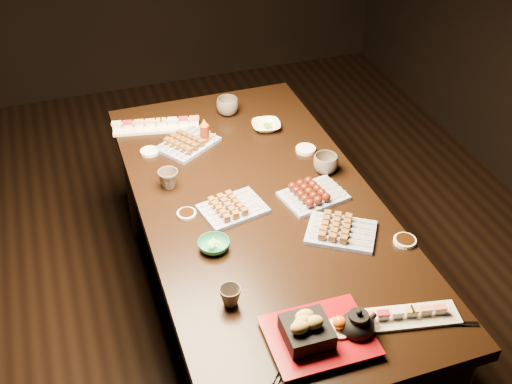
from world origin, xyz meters
TOP-DOWN VIEW (x-y plane):
  - ground at (0.00, 0.00)m, footprint 5.00×5.00m
  - dining_table at (0.22, -0.04)m, footprint 1.01×1.85m
  - sushi_platter_near at (0.46, -0.74)m, footprint 0.36×0.16m
  - sushi_platter_far at (-0.04, 0.64)m, footprint 0.40×0.18m
  - yakitori_plate_center at (0.11, -0.05)m, footprint 0.27×0.22m
  - yakitori_plate_right at (0.44, -0.30)m, footprint 0.30×0.28m
  - yakitori_plate_left at (0.06, 0.45)m, footprint 0.30×0.28m
  - tsukune_plate at (0.43, -0.07)m, footprint 0.27×0.22m
  - edamame_bowl_green at (-0.02, -0.23)m, footprint 0.12×0.12m
  - edamame_bowl_cream at (0.43, 0.47)m, footprint 0.15×0.15m
  - tempura_tray at (0.17, -0.73)m, footprint 0.32×0.26m
  - teacup_near_left at (-0.04, -0.50)m, footprint 0.09×0.09m
  - teacup_mid_right at (0.55, 0.07)m, footprint 0.11×0.11m
  - teacup_far_left at (-0.08, 0.18)m, footprint 0.09×0.09m
  - teacup_far_right at (0.30, 0.65)m, footprint 0.12×0.12m
  - teapot at (0.29, -0.75)m, footprint 0.15×0.15m
  - condiment_bottle at (0.14, 0.44)m, footprint 0.04×0.04m
  - sauce_dish_west at (-0.06, -0.02)m, footprint 0.09×0.09m
  - sauce_dish_east at (0.53, 0.24)m, footprint 0.10×0.10m
  - sauce_dish_se at (0.64, -0.42)m, footprint 0.10×0.10m
  - sauce_dish_nw at (-0.11, 0.45)m, footprint 0.10×0.10m
  - chopsticks_near at (0.07, -0.74)m, footprint 0.18×0.20m
  - chopsticks_se at (0.56, -0.80)m, footprint 0.21×0.09m

SIDE VIEW (x-z plane):
  - ground at x=0.00m, z-range 0.00..0.00m
  - dining_table at x=0.22m, z-range 0.00..0.75m
  - chopsticks_se at x=0.56m, z-range 0.75..0.76m
  - chopsticks_near at x=0.07m, z-range 0.75..0.76m
  - sauce_dish_west at x=-0.06m, z-range 0.75..0.76m
  - sauce_dish_nw at x=-0.11m, z-range 0.75..0.76m
  - sauce_dish_se at x=0.64m, z-range 0.75..0.76m
  - sauce_dish_east at x=0.53m, z-range 0.75..0.77m
  - edamame_bowl_cream at x=0.43m, z-range 0.75..0.78m
  - edamame_bowl_green at x=-0.02m, z-range 0.75..0.79m
  - sushi_platter_near at x=0.46m, z-range 0.75..0.79m
  - sushi_platter_far at x=-0.04m, z-range 0.75..0.80m
  - yakitori_plate_center at x=0.11m, z-range 0.75..0.81m
  - tsukune_plate at x=0.43m, z-range 0.75..0.81m
  - yakitori_plate_left at x=0.06m, z-range 0.75..0.81m
  - yakitori_plate_right at x=0.44m, z-range 0.75..0.81m
  - teacup_near_left at x=-0.04m, z-range 0.75..0.82m
  - teacup_far_left at x=-0.08m, z-range 0.75..0.83m
  - teacup_mid_right at x=0.55m, z-range 0.75..0.83m
  - teacup_far_right at x=0.30m, z-range 0.75..0.83m
  - teapot at x=0.29m, z-range 0.75..0.86m
  - tempura_tray at x=0.17m, z-range 0.75..0.87m
  - condiment_bottle at x=0.14m, z-range 0.75..0.87m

